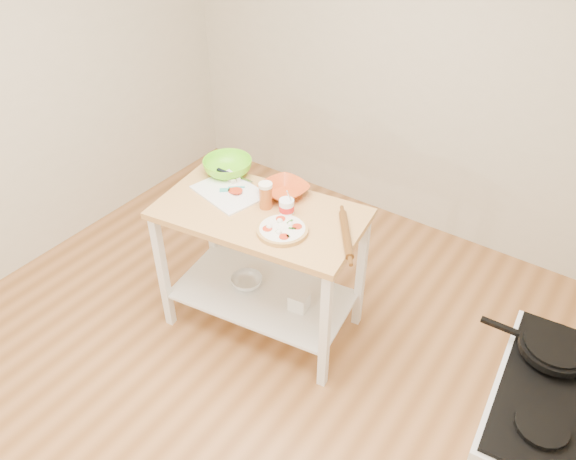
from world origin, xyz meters
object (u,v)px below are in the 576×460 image
Objects in this scene: rolling_pin at (346,234)px; pizza at (282,229)px; prep_island at (261,245)px; shelf_glass_bowl at (247,282)px; cutting_board at (230,191)px; shelf_bin at (299,301)px; spatula at (231,189)px; green_bowl at (228,167)px; skillet at (553,347)px; yogurt_tub at (287,208)px; knife at (230,174)px; orange_bowl at (284,190)px; beer_pint at (266,195)px.

pizza is at bearing -154.02° from rolling_pin.
prep_island is 6.22× the size of shelf_glass_bowl.
shelf_bin is at bearing 10.22° from cutting_board.
spatula is 0.43× the size of green_bowl.
skillet is 1.53m from shelf_bin.
shelf_glass_bowl is 1.88× the size of shelf_bin.
shelf_bin is at bearing 66.92° from pizza.
yogurt_tub is at bearing -15.88° from green_bowl.
shelf_bin is (0.39, 0.02, 0.02)m from shelf_glass_bowl.
green_bowl reaches higher than skillet.
prep_island is 6.89× the size of yogurt_tub.
cutting_board is 0.22m from green_bowl.
yogurt_tub is at bearing 116.17° from pizza.
green_bowl is at bearing 147.62° from knife.
rolling_pin is (0.91, -0.13, 0.01)m from knife.
shelf_glass_bowl is (-0.65, -0.07, -0.63)m from rolling_pin.
spatula is 0.32m from orange_bowl.
green_bowl is at bearing 158.88° from beer_pint.
yogurt_tub is at bearing -13.25° from knife.
yogurt_tub reaches higher than orange_bowl.
cutting_board reaches higher than prep_island.
beer_pint is 0.41× the size of rolling_pin.
pizza is 0.70m from green_bowl.
rolling_pin is at bearing 166.06° from skillet.
pizza is 0.66m from knife.
rolling_pin is at bearing 5.75° from shelf_glass_bowl.
beer_pint is at bearing 170.28° from skillet.
beer_pint is at bearing -93.87° from orange_bowl.
spatula is at bearing -45.24° from green_bowl.
pizza is (-1.42, 0.08, -0.06)m from skillet.
cutting_board is 0.79m from rolling_pin.
orange_bowl is at bearing 0.30° from green_bowl.
skillet is at bearing -5.47° from shelf_glass_bowl.
knife is at bearing 167.85° from skillet.
cutting_board is 2.26× the size of shelf_glass_bowl.
orange_bowl is (0.40, 0.02, 0.02)m from knife.
shelf_bin is at bearing 3.60° from shelf_glass_bowl.
knife is (-0.60, 0.28, 0.00)m from pizza.
beer_pint is at bearing 13.03° from cutting_board.
skillet is at bearing -10.59° from green_bowl.
yogurt_tub is (0.15, 0.05, 0.30)m from prep_island.
shelf_glass_bowl is 0.39m from shelf_bin.
yogurt_tub reaches higher than knife.
yogurt_tub reaches higher than beer_pint.
prep_island is at bearing 158.62° from pizza.
beer_pint is (-1.63, 0.22, 0.01)m from skillet.
shelf_bin is (-0.26, -0.04, -0.61)m from rolling_pin.
cutting_board is 0.33m from orange_bowl.
prep_island is 11.68× the size of shelf_bin.
yogurt_tub is (-1.48, 0.22, -0.02)m from skillet.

